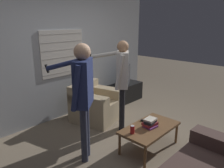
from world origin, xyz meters
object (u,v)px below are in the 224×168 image
tv (125,75)px  person_left_standing (83,88)px  book_stack (150,123)px  spare_remote (145,121)px  armchair_beige (95,105)px  coffee_table (150,129)px  person_right_standing (122,76)px  soda_can (132,130)px

tv → person_left_standing: size_ratio=0.36×
person_left_standing → book_stack: bearing=-70.9°
book_stack → spare_remote: size_ratio=1.86×
armchair_beige → person_left_standing: 1.59m
coffee_table → person_right_standing: bearing=76.2°
person_right_standing → book_stack: 0.99m
book_stack → person_right_standing: bearing=76.5°
spare_remote → person_left_standing: bearing=132.7°
tv → soda_can: 2.43m
person_right_standing → coffee_table: bearing=-142.6°
book_stack → tv: bearing=50.5°
armchair_beige → spare_remote: (-0.06, -1.29, 0.08)m
person_left_standing → spare_remote: (0.97, -0.38, -0.70)m
soda_can → person_right_standing: bearing=51.7°
person_right_standing → tv: bearing=-1.1°
soda_can → person_left_standing: bearing=136.6°
tv → armchair_beige: bearing=-22.6°
coffee_table → person_right_standing: person_right_standing is taller
book_stack → soda_can: size_ratio=1.98×
soda_can → armchair_beige: bearing=69.4°
armchair_beige → person_left_standing: bearing=26.8°
armchair_beige → spare_remote: armchair_beige is taller
coffee_table → person_left_standing: (-0.87, 0.56, 0.75)m
tv → book_stack: size_ratio=2.45×
tv → spare_remote: bearing=15.7°
coffee_table → spare_remote: 0.21m
armchair_beige → book_stack: 1.48m
person_left_standing → book_stack: person_left_standing is taller
coffee_table → person_right_standing: (0.19, 0.77, 0.70)m
armchair_beige → person_left_standing: size_ratio=0.60×
person_left_standing → spare_remote: bearing=-59.8°
tv → book_stack: tv is taller
tv → book_stack: (-1.41, -1.71, -0.23)m
person_left_standing → person_right_standing: person_left_standing is taller
spare_remote → soda_can: bearing=166.8°
spare_remote → coffee_table: bearing=-145.7°
person_right_standing → spare_remote: bearing=-137.1°
armchair_beige → spare_remote: bearing=72.7°
coffee_table → book_stack: book_stack is taller
person_right_standing → spare_remote: 0.89m
person_right_standing → spare_remote: size_ratio=12.44×
armchair_beige → soda_can: armchair_beige is taller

